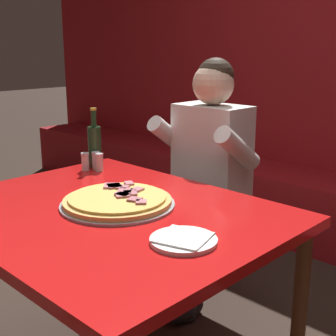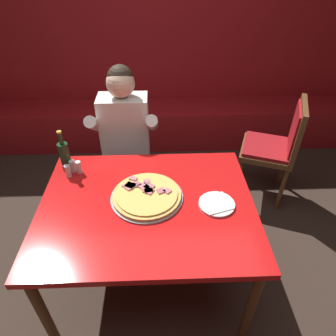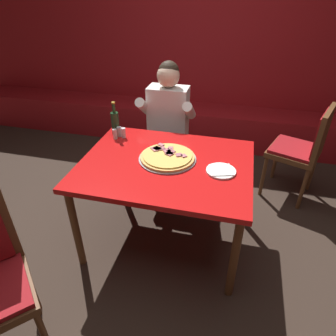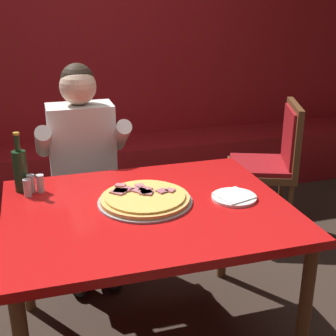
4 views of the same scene
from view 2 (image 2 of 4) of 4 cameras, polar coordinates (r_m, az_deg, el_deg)
name	(u,v)px [view 2 (image 2 of 4)]	position (r m, az deg, el deg)	size (l,w,h in m)	color
ground_plane	(151,276)	(2.35, -3.22, -19.88)	(24.00, 24.00, 0.00)	#33261E
booth_wall_panel	(150,54)	(3.60, -3.52, 20.83)	(6.80, 0.16, 1.90)	maroon
booth_bench	(152,125)	(3.58, -3.14, 8.24)	(6.46, 0.48, 0.46)	maroon
main_dining_table	(147,212)	(1.82, -3.95, -8.41)	(1.26, 1.00, 0.75)	brown
pizza	(146,195)	(1.79, -4.18, -5.20)	(0.43, 0.43, 0.05)	#9E9EA3
plate_white_paper	(217,204)	(1.77, 9.27, -6.76)	(0.21, 0.21, 0.02)	white
beer_bottle	(65,155)	(2.06, -19.05, 2.27)	(0.07, 0.07, 0.29)	#19381E
shaker_black_pepper	(73,167)	(2.07, -17.71, 0.23)	(0.04, 0.04, 0.09)	silver
shaker_oregano	(79,168)	(2.05, -16.63, 0.07)	(0.04, 0.04, 0.09)	silver
shaker_parmesan	(68,172)	(2.03, -18.49, -0.64)	(0.04, 0.04, 0.09)	silver
diner_seated_blue_shirt	(125,141)	(2.40, -8.23, 5.13)	(0.53, 0.53, 1.27)	black
dining_chair_near_right	(278,144)	(2.78, 20.18, 4.34)	(0.57, 0.57, 0.95)	brown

